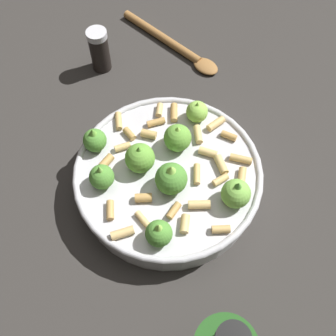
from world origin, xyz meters
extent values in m
plane|color=#2D2B28|center=(0.00, 0.00, 0.00)|extent=(2.40, 2.40, 0.00)
cylinder|color=#B7B7BC|center=(0.00, 0.00, 0.02)|extent=(0.28, 0.28, 0.05)
torus|color=#B7B7BC|center=(0.00, 0.00, 0.05)|extent=(0.29, 0.29, 0.01)
sphere|color=#4C8933|center=(-0.12, -0.03, 0.07)|extent=(0.04, 0.04, 0.04)
cone|color=#609E38|center=(-0.12, -0.03, 0.09)|extent=(0.02, 0.02, 0.02)
sphere|color=#4C8933|center=(0.05, -0.09, 0.07)|extent=(0.04, 0.04, 0.04)
cone|color=#8CC64C|center=(0.05, -0.09, 0.09)|extent=(0.02, 0.02, 0.02)
sphere|color=#609E38|center=(-0.02, 0.05, 0.07)|extent=(0.04, 0.04, 0.04)
cone|color=#8CC64C|center=(-0.02, 0.05, 0.09)|extent=(0.02, 0.02, 0.01)
sphere|color=#4C8933|center=(0.02, -0.02, 0.07)|extent=(0.05, 0.05, 0.05)
cone|color=#8CC64C|center=(0.02, -0.02, 0.10)|extent=(0.02, 0.02, 0.02)
sphere|color=#4C8933|center=(-0.06, -0.07, 0.07)|extent=(0.04, 0.04, 0.04)
cone|color=#75B247|center=(-0.06, -0.07, 0.09)|extent=(0.01, 0.01, 0.02)
sphere|color=#75B247|center=(0.11, 0.02, 0.07)|extent=(0.04, 0.04, 0.04)
cone|color=#4C8933|center=(0.11, 0.02, 0.09)|extent=(0.02, 0.02, 0.02)
sphere|color=#8CC64C|center=(-0.02, 0.11, 0.07)|extent=(0.03, 0.03, 0.03)
cone|color=#8CC64C|center=(-0.02, 0.11, 0.08)|extent=(0.01, 0.01, 0.01)
sphere|color=#609E38|center=(-0.04, -0.02, 0.07)|extent=(0.04, 0.04, 0.04)
cone|color=#609E38|center=(-0.04, -0.02, 0.09)|extent=(0.02, 0.02, 0.02)
cylinder|color=tan|center=(0.07, 0.03, 0.05)|extent=(0.02, 0.03, 0.01)
cylinder|color=tan|center=(0.08, 0.08, 0.05)|extent=(0.04, 0.02, 0.01)
cylinder|color=tan|center=(-0.08, -0.01, 0.05)|extent=(0.02, 0.03, 0.01)
cylinder|color=tan|center=(0.00, 0.08, 0.05)|extent=(0.03, 0.03, 0.01)
cylinder|color=tan|center=(0.12, -0.03, 0.05)|extent=(0.03, 0.02, 0.01)
cylinder|color=tan|center=(0.01, -0.12, 0.06)|extent=(0.03, 0.03, 0.01)
cylinder|color=tan|center=(-0.09, 0.02, 0.05)|extent=(0.02, 0.02, 0.01)
cylinder|color=tan|center=(0.04, 0.11, 0.05)|extent=(0.03, 0.01, 0.01)
cylinder|color=tan|center=(-0.06, 0.03, 0.06)|extent=(0.03, 0.02, 0.01)
cylinder|color=tan|center=(-0.08, 0.08, 0.05)|extent=(0.02, 0.03, 0.01)
cylinder|color=tan|center=(0.07, -0.02, 0.06)|extent=(0.03, 0.03, 0.01)
cylinder|color=tan|center=(-0.12, 0.03, 0.05)|extent=(0.03, 0.03, 0.01)
cylinder|color=tan|center=(0.04, 0.02, 0.05)|extent=(0.03, 0.03, 0.01)
cylinder|color=tan|center=(-0.07, 0.06, 0.05)|extent=(0.03, 0.03, 0.01)
cylinder|color=tan|center=(-0.03, -0.10, 0.05)|extent=(0.03, 0.03, 0.01)
cylinder|color=tan|center=(0.00, -0.06, 0.06)|extent=(0.03, 0.03, 0.01)
cylinder|color=tan|center=(0.02, -0.09, 0.05)|extent=(0.03, 0.02, 0.01)
cylinder|color=tan|center=(-0.06, 0.09, 0.05)|extent=(0.03, 0.03, 0.01)
cylinder|color=tan|center=(0.10, 0.05, 0.05)|extent=(0.02, 0.03, 0.01)
cylinder|color=tan|center=(0.05, -0.05, 0.05)|extent=(0.01, 0.03, 0.01)
cylinder|color=tan|center=(0.06, 0.05, 0.06)|extent=(0.03, 0.03, 0.01)
cylinder|color=tan|center=(0.07, -0.06, 0.06)|extent=(0.02, 0.03, 0.01)
cylinder|color=tan|center=(-0.08, -0.04, 0.06)|extent=(0.01, 0.02, 0.01)
cylinder|color=tan|center=(0.03, 0.06, 0.05)|extent=(0.03, 0.02, 0.01)
cylinder|color=tan|center=(0.01, 0.11, 0.05)|extent=(0.02, 0.03, 0.01)
cylinder|color=black|center=(-0.26, 0.13, 0.04)|extent=(0.04, 0.04, 0.07)
cylinder|color=silver|center=(-0.26, 0.13, 0.08)|extent=(0.04, 0.04, 0.01)
cylinder|color=olive|center=(-0.21, 0.26, 0.01)|extent=(0.20, 0.04, 0.02)
ellipsoid|color=olive|center=(-0.10, 0.25, 0.01)|extent=(0.06, 0.04, 0.01)
camera|label=1|loc=(0.19, -0.25, 0.59)|focal=44.54mm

